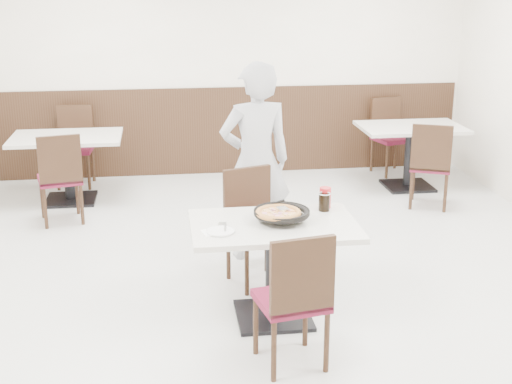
{
  "coord_description": "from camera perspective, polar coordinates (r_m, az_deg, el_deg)",
  "views": [
    {
      "loc": [
        -0.85,
        -5.35,
        2.49
      ],
      "look_at": [
        -0.17,
        -0.3,
        0.9
      ],
      "focal_mm": 50.0,
      "sensor_mm": 36.0,
      "label": 1
    }
  ],
  "objects": [
    {
      "name": "main_table",
      "position": [
        5.28,
        1.42,
        -6.35
      ],
      "size": [
        1.27,
        0.91,
        0.75
      ],
      "primitive_type": null,
      "rotation": [
        0.0,
        0.0,
        0.09
      ],
      "color": "beige",
      "rests_on": "floor"
    },
    {
      "name": "bg_chair_left_near",
      "position": [
        7.54,
        -15.44,
        1.16
      ],
      "size": [
        0.5,
        0.5,
        0.95
      ],
      "primitive_type": null,
      "rotation": [
        0.0,
        0.0,
        0.23
      ],
      "color": "black",
      "rests_on": "floor"
    },
    {
      "name": "bg_chair_right_near",
      "position": [
        7.99,
        13.79,
        2.17
      ],
      "size": [
        0.55,
        0.55,
        0.95
      ],
      "primitive_type": null,
      "rotation": [
        0.0,
        0.0,
        -0.4
      ],
      "color": "black",
      "rests_on": "floor"
    },
    {
      "name": "bg_chair_right_far",
      "position": [
        9.21,
        10.86,
        4.34
      ],
      "size": [
        0.51,
        0.51,
        0.95
      ],
      "primitive_type": null,
      "rotation": [
        0.0,
        0.0,
        3.4
      ],
      "color": "black",
      "rests_on": "floor"
    },
    {
      "name": "cola_glass",
      "position": [
        5.41,
        5.48,
        -0.83
      ],
      "size": [
        0.09,
        0.09,
        0.13
      ],
      "primitive_type": "cylinder",
      "rotation": [
        0.0,
        0.0,
        0.09
      ],
      "color": "black",
      "rests_on": "main_table"
    },
    {
      "name": "wall_front",
      "position": [
        2.31,
        15.25,
        -11.58
      ],
      "size": [
        6.0,
        0.04,
        2.8
      ],
      "primitive_type": "cube",
      "color": "white",
      "rests_on": "floor"
    },
    {
      "name": "chair_near",
      "position": [
        4.65,
        2.81,
        -8.41
      ],
      "size": [
        0.49,
        0.49,
        0.95
      ],
      "primitive_type": null,
      "rotation": [
        0.0,
        0.0,
        0.19
      ],
      "color": "black",
      "rests_on": "floor"
    },
    {
      "name": "bg_table_right",
      "position": [
        8.67,
        12.17,
        2.77
      ],
      "size": [
        1.29,
        0.94,
        0.75
      ],
      "primitive_type": null,
      "rotation": [
        0.0,
        0.0,
        0.12
      ],
      "color": "beige",
      "rests_on": "floor"
    },
    {
      "name": "pizza_server",
      "position": [
        5.17,
        2.14,
        -1.3
      ],
      "size": [
        0.09,
        0.11,
        0.0
      ],
      "primitive_type": "cube",
      "rotation": [
        0.0,
        0.0,
        0.27
      ],
      "color": "silver",
      "rests_on": "pizza"
    },
    {
      "name": "wainscot_back",
      "position": [
        9.08,
        -2.15,
        4.94
      ],
      "size": [
        5.9,
        0.03,
        1.1
      ],
      "primitive_type": "cube",
      "color": "black",
      "rests_on": "floor"
    },
    {
      "name": "bg_chair_left_far",
      "position": [
        8.78,
        -14.34,
        3.48
      ],
      "size": [
        0.45,
        0.45,
        0.95
      ],
      "primitive_type": null,
      "rotation": [
        0.0,
        0.0,
        3.08
      ],
      "color": "black",
      "rests_on": "floor"
    },
    {
      "name": "wall_back",
      "position": [
        8.96,
        -2.22,
        10.29
      ],
      "size": [
        6.0,
        0.04,
        2.8
      ],
      "primitive_type": "cube",
      "color": "white",
      "rests_on": "floor"
    },
    {
      "name": "chair_far",
      "position": [
        5.82,
        0.09,
        -2.98
      ],
      "size": [
        0.53,
        0.53,
        0.95
      ],
      "primitive_type": null,
      "rotation": [
        0.0,
        0.0,
        3.47
      ],
      "color": "black",
      "rests_on": "floor"
    },
    {
      "name": "floor",
      "position": [
        5.96,
        1.23,
        -7.41
      ],
      "size": [
        7.0,
        7.0,
        0.0
      ],
      "primitive_type": "plane",
      "color": "#B9B9B4",
      "rests_on": "ground"
    },
    {
      "name": "pizza_pan",
      "position": [
        5.17,
        2.07,
        -1.93
      ],
      "size": [
        0.35,
        0.35,
        0.01
      ],
      "primitive_type": "cylinder",
      "rotation": [
        0.0,
        0.0,
        0.09
      ],
      "color": "black",
      "rests_on": "trivet"
    },
    {
      "name": "trivet",
      "position": [
        5.19,
        2.16,
        -2.12
      ],
      "size": [
        0.13,
        0.13,
        0.04
      ],
      "primitive_type": "cylinder",
      "rotation": [
        0.0,
        0.0,
        0.09
      ],
      "color": "black",
      "rests_on": "main_table"
    },
    {
      "name": "napkin",
      "position": [
        4.97,
        -3.44,
        -3.23
      ],
      "size": [
        0.17,
        0.17,
        0.0
      ],
      "primitive_type": "cube",
      "rotation": [
        0.0,
        0.0,
        0.23
      ],
      "color": "white",
      "rests_on": "main_table"
    },
    {
      "name": "side_plate",
      "position": [
        4.96,
        -2.87,
        -3.16
      ],
      "size": [
        0.22,
        0.22,
        0.01
      ],
      "primitive_type": "cylinder",
      "rotation": [
        0.0,
        0.0,
        0.09
      ],
      "color": "white",
      "rests_on": "napkin"
    },
    {
      "name": "diner_person",
      "position": [
        6.27,
        -0.04,
        2.42
      ],
      "size": [
        0.7,
        0.52,
        1.76
      ],
      "primitive_type": "imported",
      "rotation": [
        0.0,
        0.0,
        3.3
      ],
      "color": "#B8B8BC",
      "rests_on": "floor"
    },
    {
      "name": "pizza",
      "position": [
        5.13,
        1.79,
        -1.86
      ],
      "size": [
        0.31,
        0.31,
        0.02
      ],
      "primitive_type": "cylinder",
      "rotation": [
        0.0,
        0.0,
        0.09
      ],
      "color": "#BD7B35",
      "rests_on": "pizza_pan"
    },
    {
      "name": "red_cup",
      "position": [
        5.48,
        5.55,
        -0.45
      ],
      "size": [
        0.1,
        0.1,
        0.16
      ],
      "primitive_type": "cylinder",
      "rotation": [
        0.0,
        0.0,
        0.09
      ],
      "color": "red",
      "rests_on": "main_table"
    },
    {
      "name": "fork",
      "position": [
        5.01,
        -2.47,
        -2.84
      ],
      "size": [
        0.03,
        0.15,
        0.0
      ],
      "primitive_type": "cube",
      "rotation": [
        0.0,
        0.0,
        -0.12
      ],
      "color": "silver",
      "rests_on": "side_plate"
    },
    {
      "name": "bg_table_left",
      "position": [
        8.23,
        -14.75,
        1.81
      ],
      "size": [
        1.26,
        0.89,
        0.75
      ],
      "primitive_type": null,
      "rotation": [
        0.0,
        0.0,
        0.08
      ],
      "color": "beige",
      "rests_on": "floor"
    }
  ]
}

